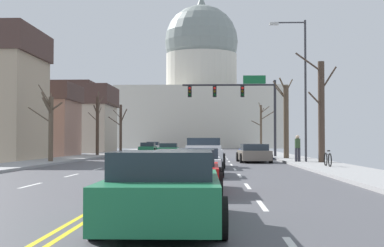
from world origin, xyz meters
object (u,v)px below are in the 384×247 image
at_px(pickup_truck_near_02, 204,154).
at_px(pedestrian_01, 298,147).
at_px(sedan_near_05, 165,190).
at_px(sedan_near_04, 186,172).
at_px(sedan_near_01, 254,154).
at_px(pedestrian_00, 297,147).
at_px(sedan_near_00, 252,152).
at_px(sedan_oncoming_01, 148,148).
at_px(street_lamp_right, 301,79).
at_px(bicycle_parked, 328,159).
at_px(sedan_oncoming_00, 168,150).
at_px(sedan_near_03, 198,163).
at_px(sedan_oncoming_02, 153,147).
at_px(signal_gantry, 241,98).

bearing_deg(pickup_truck_near_02, pedestrian_01, 39.29).
bearing_deg(sedan_near_05, sedan_near_04, 89.50).
height_order(sedan_near_01, pickup_truck_near_02, pickup_truck_near_02).
height_order(pedestrian_00, pedestrian_01, pedestrian_01).
bearing_deg(sedan_near_00, sedan_oncoming_01, 118.69).
relative_size(street_lamp_right, pedestrian_00, 5.47).
bearing_deg(sedan_near_05, bicycle_parked, 70.67).
distance_m(sedan_near_00, sedan_near_04, 27.89).
relative_size(sedan_oncoming_00, pedestrian_01, 2.83).
height_order(pickup_truck_near_02, pedestrian_01, pedestrian_01).
bearing_deg(sedan_near_05, pickup_truck_near_02, 89.17).
xyz_separation_m(sedan_oncoming_01, pedestrian_01, (12.67, -27.42, 0.47)).
relative_size(street_lamp_right, sedan_oncoming_00, 1.90).
height_order(sedan_near_03, pedestrian_00, pedestrian_00).
bearing_deg(street_lamp_right, sedan_oncoming_02, 110.27).
height_order(sedan_near_04, bicycle_parked, sedan_near_04).
distance_m(sedan_near_01, sedan_near_04, 21.84).
xyz_separation_m(sedan_near_05, bicycle_parked, (6.70, 19.10, -0.12)).
xyz_separation_m(sedan_near_00, sedan_near_01, (-0.30, -6.07, 0.00)).
xyz_separation_m(pickup_truck_near_02, sedan_oncoming_02, (-7.23, 40.70, -0.11)).
bearing_deg(signal_gantry, bicycle_parked, -79.00).
height_order(sedan_near_05, bicycle_parked, sedan_near_05).
relative_size(sedan_oncoming_01, bicycle_parked, 2.50).
xyz_separation_m(street_lamp_right, sedan_oncoming_02, (-13.28, 35.97, -4.73)).
xyz_separation_m(sedan_near_05, sedan_oncoming_01, (-6.56, 52.76, -0.02)).
distance_m(sedan_near_03, sedan_oncoming_02, 48.33).
xyz_separation_m(sedan_near_01, sedan_oncoming_00, (-6.85, 13.59, -0.00)).
bearing_deg(pickup_truck_near_02, street_lamp_right, 38.00).
xyz_separation_m(signal_gantry, pedestrian_00, (3.12, -10.23, -4.01)).
bearing_deg(sedan_near_00, sedan_near_05, -96.50).
bearing_deg(signal_gantry, pedestrian_01, -76.07).
xyz_separation_m(street_lamp_right, pedestrian_01, (-0.24, 0.03, -4.28)).
distance_m(sedan_near_01, sedan_oncoming_02, 35.20).
relative_size(street_lamp_right, sedan_oncoming_02, 2.07).
distance_m(sedan_near_01, bicycle_parked, 9.15).
bearing_deg(street_lamp_right, sedan_near_03, -117.49).
distance_m(street_lamp_right, sedan_oncoming_01, 30.70).
height_order(sedan_near_01, sedan_oncoming_01, sedan_oncoming_01).
height_order(signal_gantry, sedan_oncoming_02, signal_gantry).
bearing_deg(pedestrian_01, sedan_near_01, 137.73).
relative_size(street_lamp_right, bicycle_parked, 5.03).
xyz_separation_m(signal_gantry, sedan_near_04, (-3.15, -30.96, -4.48)).
bearing_deg(sedan_near_03, bicycle_parked, 40.77).
bearing_deg(sedan_near_04, sedan_near_03, 88.92).
height_order(sedan_oncoming_02, pedestrian_01, pedestrian_01).
height_order(pickup_truck_near_02, pedestrian_00, pedestrian_00).
relative_size(pedestrian_00, pedestrian_01, 0.98).
bearing_deg(pedestrian_01, sedan_near_03, -116.53).
relative_size(sedan_near_03, pedestrian_00, 2.87).
bearing_deg(signal_gantry, pickup_truck_near_02, -99.98).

